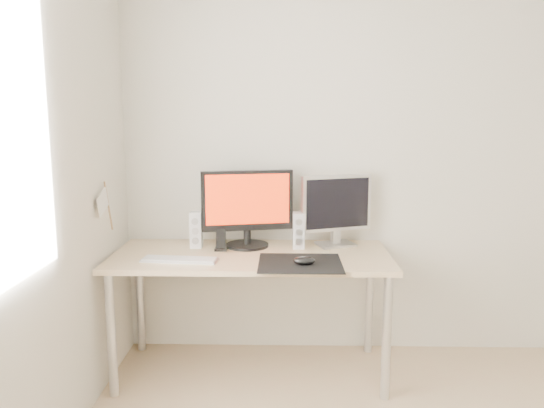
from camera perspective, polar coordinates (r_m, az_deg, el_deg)
name	(u,v)px	position (r m, az deg, el deg)	size (l,w,h in m)	color
wall_back	(402,159)	(3.43, 13.82, 4.75)	(3.50, 3.50, 0.00)	silver
mousepad	(300,263)	(2.88, 3.04, -6.37)	(0.45, 0.40, 0.00)	black
mouse	(304,261)	(2.85, 3.47, -6.10)	(0.12, 0.07, 0.04)	black
desk	(251,267)	(3.10, -2.26, -6.75)	(1.60, 0.70, 0.73)	#D1B587
main_monitor	(247,206)	(3.18, -2.67, -0.18)	(0.55, 0.31, 0.47)	black
second_monitor	(336,207)	(3.24, 6.93, -0.30)	(0.44, 0.23, 0.43)	#ADADAF
speaker_left	(196,230)	(3.22, -8.15, -2.77)	(0.07, 0.08, 0.22)	white
speaker_right	(299,230)	(3.18, 2.88, -2.85)	(0.07, 0.08, 0.22)	silver
keyboard	(180,260)	(2.97, -9.91, -5.91)	(0.43, 0.16, 0.02)	#BBBBBD
phone_dock	(221,244)	(3.15, -5.51, -4.29)	(0.07, 0.06, 0.13)	black
pennant	(105,203)	(3.03, -17.56, 0.10)	(0.01, 0.23, 0.29)	#A57F54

